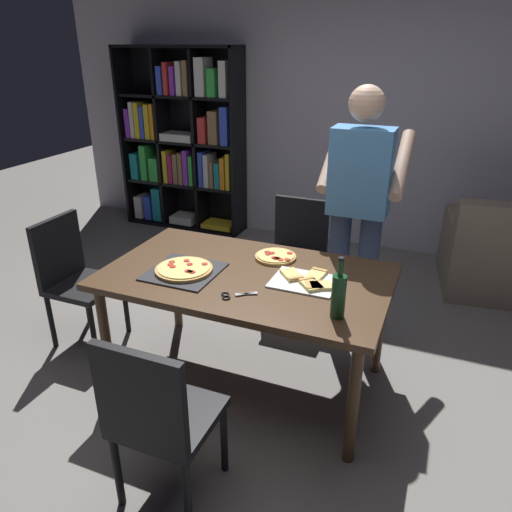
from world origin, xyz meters
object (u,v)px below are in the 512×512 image
chair_far_side (296,250)px  person_serving_pizza (358,205)px  chair_left_end (73,273)px  dining_table (246,285)px  chair_near_camera (157,414)px  kitchen_scissors (233,295)px  bookshelf (183,143)px  second_pizza_plain (276,256)px  pepperoni_pizza_on_tray (184,270)px  wine_bottle (339,295)px

chair_far_side → person_serving_pizza: 0.72m
chair_left_end → person_serving_pizza: (1.78, 0.75, 0.49)m
chair_left_end → chair_far_side: bearing=36.5°
dining_table → chair_near_camera: size_ratio=1.82×
chair_left_end → kitchen_scissors: (1.35, -0.27, 0.24)m
chair_far_side → bookshelf: size_ratio=0.46×
dining_table → second_pizza_plain: size_ratio=6.42×
pepperoni_pizza_on_tray → wine_bottle: 0.96m
dining_table → chair_left_end: bearing=180.0°
chair_left_end → second_pizza_plain: 1.43m
kitchen_scissors → wine_bottle: bearing=0.5°
chair_near_camera → chair_far_side: 1.93m
chair_near_camera → chair_left_end: same height
chair_left_end → second_pizza_plain: (1.39, 0.27, 0.25)m
pepperoni_pizza_on_tray → second_pizza_plain: (0.42, 0.39, -0.00)m
bookshelf → kitchen_scissors: bearing=-55.4°
pepperoni_pizza_on_tray → kitchen_scissors: pepperoni_pizza_on_tray is taller
wine_bottle → kitchen_scissors: size_ratio=1.66×
wine_bottle → kitchen_scissors: wine_bottle is taller
dining_table → wine_bottle: wine_bottle is taller
dining_table → chair_far_side: size_ratio=1.82×
chair_far_side → second_pizza_plain: 0.75m
chair_left_end → person_serving_pizza: bearing=22.7°
chair_near_camera → chair_far_side: same height
bookshelf → second_pizza_plain: bookshelf is taller
second_pizza_plain → wine_bottle: bearing=-46.2°
chair_near_camera → chair_far_side: bearing=90.0°
person_serving_pizza → second_pizza_plain: size_ratio=6.86×
chair_near_camera → kitchen_scissors: 0.73m
chair_far_side → chair_near_camera: bearing=-90.0°
bookshelf → wine_bottle: bookshelf is taller
second_pizza_plain → chair_left_end: bearing=-169.0°
chair_left_end → second_pizza_plain: size_ratio=3.53×
chair_far_side → second_pizza_plain: (0.08, -0.70, 0.25)m
dining_table → kitchen_scissors: (0.04, -0.27, 0.08)m
chair_near_camera → wine_bottle: wine_bottle is taller
chair_near_camera → wine_bottle: bearing=49.3°
person_serving_pizza → pepperoni_pizza_on_tray: person_serving_pizza is taller
second_pizza_plain → dining_table: bearing=-107.1°
person_serving_pizza → second_pizza_plain: (-0.40, -0.48, -0.24)m
chair_left_end → wine_bottle: wine_bottle is taller
chair_far_side → chair_left_end: size_ratio=1.00×
chair_far_side → kitchen_scissors: 1.27m
wine_bottle → chair_left_end: bearing=171.9°
chair_near_camera → kitchen_scissors: chair_near_camera is taller
person_serving_pizza → second_pizza_plain: bearing=-129.6°
wine_bottle → chair_near_camera: bearing=-130.7°
chair_far_side → bookshelf: 2.31m
chair_far_side → wine_bottle: 1.42m
person_serving_pizza → chair_near_camera: bearing=-105.6°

